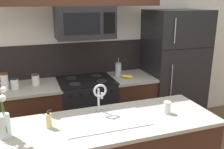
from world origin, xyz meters
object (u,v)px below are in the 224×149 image
french_press (118,70)px  flower_vase (3,121)px  microwave (85,22)px  storage_jar_tall (5,81)px  dish_soap_bottle (49,121)px  storage_jar_short (36,80)px  storage_jar_medium (15,84)px  refrigerator (173,70)px  banana_bunch (127,76)px  sink_faucet (100,94)px  stove_range (87,110)px  spare_glass (167,107)px

french_press → flower_vase: 1.96m
microwave → storage_jar_tall: (-1.03, 0.01, -0.69)m
french_press → dish_soap_bottle: french_press is taller
microwave → storage_jar_short: bearing=174.9°
storage_jar_tall → microwave: bearing=-0.8°
storage_jar_tall → french_press: 1.53m
dish_soap_bottle → flower_vase: bearing=-172.2°
storage_jar_medium → refrigerator: bearing=1.4°
french_press → microwave: bearing=-170.7°
banana_bunch → sink_faucet: size_ratio=0.62×
stove_range → storage_jar_short: storage_jar_short is taller
dish_soap_bottle → french_press: bearing=48.4°
french_press → sink_faucet: sink_faucet is taller
refrigerator → dish_soap_bottle: 2.35m
sink_faucet → dish_soap_bottle: sink_faucet is taller
storage_jar_tall → flower_vase: size_ratio=0.44×
spare_glass → storage_jar_tall: bearing=140.5°
stove_range → storage_jar_short: size_ratio=6.29×
microwave → banana_bunch: microwave is taller
dish_soap_bottle → stove_range: bearing=62.7°
microwave → sink_faucet: (-0.11, -1.04, -0.60)m
storage_jar_tall → storage_jar_short: (0.37, 0.05, -0.03)m
storage_jar_short → spare_glass: 1.75m
refrigerator → sink_faucet: refrigerator is taller
spare_glass → flower_vase: (-1.47, 0.03, 0.09)m
stove_range → flower_vase: (-0.97, -1.24, 0.60)m
storage_jar_short → stove_range: bearing=-3.3°
dish_soap_bottle → refrigerator: bearing=31.1°
stove_range → sink_faucet: bearing=-96.1°
microwave → banana_bunch: (0.59, -0.04, -0.77)m
storage_jar_medium → sink_faucet: bearing=-51.9°
stove_range → dish_soap_bottle: dish_soap_bottle is taller
microwave → storage_jar_tall: microwave is taller
storage_jar_tall → french_press: size_ratio=0.80×
sink_faucet → spare_glass: size_ratio=2.55×
banana_bunch → french_press: (-0.09, 0.12, 0.08)m
stove_range → french_press: (0.50, 0.06, 0.55)m
banana_bunch → french_press: bearing=127.2°
storage_jar_tall → storage_jar_short: storage_jar_tall is taller
storage_jar_tall → banana_bunch: 1.62m
storage_jar_medium → spare_glass: storage_jar_medium is taller
banana_bunch → flower_vase: size_ratio=0.39×
flower_vase → banana_bunch: bearing=37.1°
dish_soap_bottle → flower_vase: 0.37m
storage_jar_tall → storage_jar_short: size_ratio=1.44×
storage_jar_tall → flower_vase: 1.24m
storage_jar_tall → flower_vase: (0.06, -1.23, 0.04)m
stove_range → storage_jar_short: bearing=176.7°
storage_jar_medium → dish_soap_bottle: dish_soap_bottle is taller
refrigerator → flower_vase: refrigerator is taller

